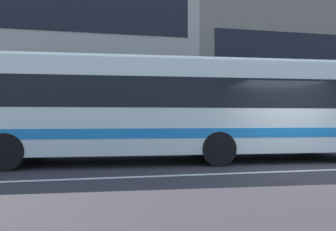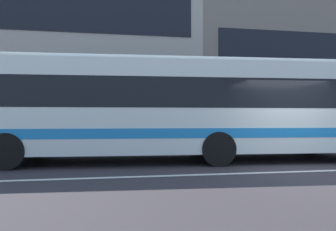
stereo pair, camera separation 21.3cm
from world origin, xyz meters
TOP-DOWN VIEW (x-y plane):
  - ground_plane at (0.00, 0.00)m, footprint 160.00×160.00m
  - lane_centre_line at (0.00, 0.00)m, footprint 60.00×0.16m
  - apartment_block_left at (-9.18, 14.23)m, footprint 18.34×8.51m
  - apartment_block_right at (12.05, 14.23)m, footprint 24.12×8.51m
  - transit_bus at (-2.78, 2.39)m, footprint 12.25×3.26m

SIDE VIEW (x-z plane):
  - ground_plane at x=0.00m, z-range 0.00..0.00m
  - lane_centre_line at x=0.00m, z-range 0.00..0.01m
  - transit_bus at x=-2.78m, z-range 0.17..3.37m
  - apartment_block_right at x=12.05m, z-range 0.00..10.10m
  - apartment_block_left at x=-9.18m, z-range 0.00..12.89m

